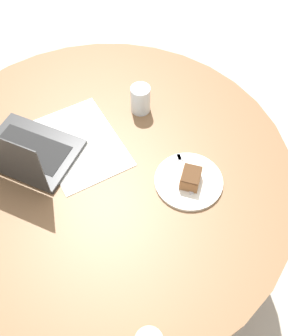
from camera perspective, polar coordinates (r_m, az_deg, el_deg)
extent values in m
plane|color=#B7AD9E|center=(2.01, -4.46, -11.43)|extent=(12.00, 12.00, 0.00)
cylinder|color=brown|center=(2.00, -4.48, -11.32)|extent=(0.59, 0.59, 0.02)
cylinder|color=brown|center=(1.70, -5.21, -6.79)|extent=(0.10, 0.10, 0.65)
cylinder|color=brown|center=(1.41, -6.25, -0.24)|extent=(1.37, 1.37, 0.03)
cube|color=white|center=(1.47, -9.22, 3.58)|extent=(0.46, 0.43, 0.00)
cylinder|color=silver|center=(1.36, 6.49, -1.89)|extent=(0.24, 0.24, 0.01)
cube|color=brown|center=(1.33, 6.79, -1.47)|extent=(0.08, 0.09, 0.05)
cube|color=#4D311C|center=(1.31, 6.90, -0.85)|extent=(0.07, 0.09, 0.00)
cube|color=silver|center=(1.36, 5.94, -0.83)|extent=(0.12, 0.14, 0.00)
cube|color=silver|center=(1.40, 5.11, 1.58)|extent=(0.04, 0.04, 0.00)
cylinder|color=silver|center=(1.52, -0.52, 9.95)|extent=(0.08, 0.08, 0.11)
cube|color=#2D2D2D|center=(1.48, -16.11, 2.40)|extent=(0.35, 0.27, 0.02)
cube|color=black|center=(1.47, -16.20, 2.63)|extent=(0.28, 0.16, 0.00)
cube|color=black|center=(1.34, -20.14, 1.70)|extent=(0.31, 0.03, 0.21)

